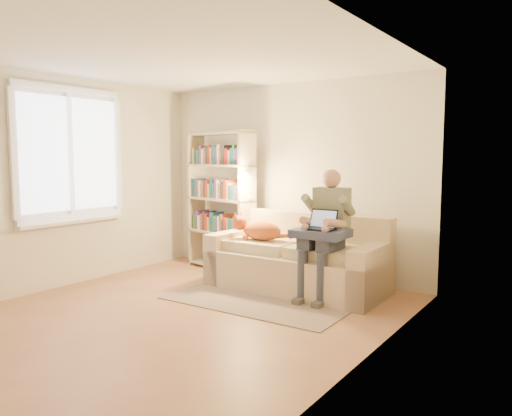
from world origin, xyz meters
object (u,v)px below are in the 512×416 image
Objects in this scene: sofa at (298,262)px; laptop at (321,224)px; bookshelf at (220,194)px; cat at (256,230)px; person at (326,225)px.

laptop is at bearing -32.38° from sofa.
bookshelf reaches higher than laptop.
cat is 2.48× the size of laptop.
cat is (-0.52, -0.14, 0.38)m from sofa.
person is 1.95m from bookshelf.
person is 4.51× the size of laptop.
sofa is 1.45× the size of person.
sofa is 1.65m from bookshelf.
bookshelf is (-1.89, 0.45, 0.25)m from person.
bookshelf is at bearing 154.17° from cat.
bookshelf is at bearing 162.73° from laptop.
cat is at bearing 171.55° from laptop.
person reaches higher than cat.
laptop reaches higher than sofa.
cat is 0.41× the size of bookshelf.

